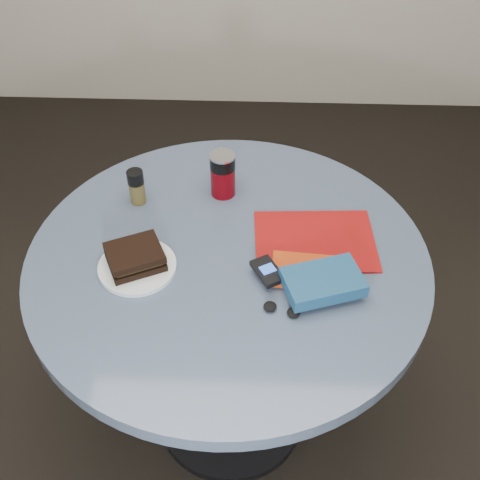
{
  "coord_description": "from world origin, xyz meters",
  "views": [
    {
      "loc": [
        0.07,
        -1.05,
        1.8
      ],
      "look_at": [
        0.03,
        0.0,
        0.8
      ],
      "focal_mm": 45.0,
      "sensor_mm": 36.0,
      "label": 1
    }
  ],
  "objects_px": {
    "pepper_grinder": "(137,187)",
    "novel": "(323,282)",
    "sandwich": "(135,257)",
    "red_book": "(306,271)",
    "table": "(229,298)",
    "headphones": "(282,310)",
    "soda_can": "(223,174)",
    "plate": "(137,267)",
    "magazine": "(315,241)",
    "mp3_player": "(268,271)"
  },
  "relations": [
    {
      "from": "table",
      "to": "soda_can",
      "type": "distance_m",
      "value": 0.33
    },
    {
      "from": "soda_can",
      "to": "headphones",
      "type": "xyz_separation_m",
      "value": [
        0.16,
        -0.42,
        -0.06
      ]
    },
    {
      "from": "pepper_grinder",
      "to": "red_book",
      "type": "relative_size",
      "value": 0.61
    },
    {
      "from": "table",
      "to": "magazine",
      "type": "height_order",
      "value": "magazine"
    },
    {
      "from": "soda_can",
      "to": "novel",
      "type": "xyz_separation_m",
      "value": [
        0.25,
        -0.36,
        -0.03
      ]
    },
    {
      "from": "soda_can",
      "to": "pepper_grinder",
      "type": "distance_m",
      "value": 0.23
    },
    {
      "from": "plate",
      "to": "magazine",
      "type": "bearing_deg",
      "value": 14.27
    },
    {
      "from": "soda_can",
      "to": "magazine",
      "type": "relative_size",
      "value": 0.43
    },
    {
      "from": "pepper_grinder",
      "to": "magazine",
      "type": "height_order",
      "value": "pepper_grinder"
    },
    {
      "from": "red_book",
      "to": "novel",
      "type": "relative_size",
      "value": 0.93
    },
    {
      "from": "red_book",
      "to": "novel",
      "type": "bearing_deg",
      "value": -53.56
    },
    {
      "from": "magazine",
      "to": "table",
      "type": "bearing_deg",
      "value": -169.08
    },
    {
      "from": "table",
      "to": "novel",
      "type": "height_order",
      "value": "novel"
    },
    {
      "from": "sandwich",
      "to": "novel",
      "type": "distance_m",
      "value": 0.45
    },
    {
      "from": "soda_can",
      "to": "pepper_grinder",
      "type": "xyz_separation_m",
      "value": [
        -0.23,
        -0.05,
        -0.01
      ]
    },
    {
      "from": "headphones",
      "to": "magazine",
      "type": "bearing_deg",
      "value": 69.57
    },
    {
      "from": "magazine",
      "to": "headphones",
      "type": "bearing_deg",
      "value": -113.39
    },
    {
      "from": "magazine",
      "to": "soda_can",
      "type": "bearing_deg",
      "value": 139.64
    },
    {
      "from": "table",
      "to": "headphones",
      "type": "xyz_separation_m",
      "value": [
        0.13,
        -0.18,
        0.17
      ]
    },
    {
      "from": "magazine",
      "to": "red_book",
      "type": "relative_size",
      "value": 1.83
    },
    {
      "from": "sandwich",
      "to": "magazine",
      "type": "relative_size",
      "value": 0.54
    },
    {
      "from": "table",
      "to": "soda_can",
      "type": "relative_size",
      "value": 7.78
    },
    {
      "from": "pepper_grinder",
      "to": "mp3_player",
      "type": "relative_size",
      "value": 0.99
    },
    {
      "from": "headphones",
      "to": "novel",
      "type": "bearing_deg",
      "value": 33.56
    },
    {
      "from": "pepper_grinder",
      "to": "novel",
      "type": "xyz_separation_m",
      "value": [
        0.48,
        -0.31,
        -0.02
      ]
    },
    {
      "from": "sandwich",
      "to": "red_book",
      "type": "height_order",
      "value": "sandwich"
    },
    {
      "from": "plate",
      "to": "red_book",
      "type": "distance_m",
      "value": 0.41
    },
    {
      "from": "sandwich",
      "to": "pepper_grinder",
      "type": "xyz_separation_m",
      "value": [
        -0.03,
        0.25,
        0.02
      ]
    },
    {
      "from": "red_book",
      "to": "magazine",
      "type": "bearing_deg",
      "value": 81.25
    },
    {
      "from": "plate",
      "to": "novel",
      "type": "distance_m",
      "value": 0.45
    },
    {
      "from": "pepper_grinder",
      "to": "magazine",
      "type": "xyz_separation_m",
      "value": [
        0.47,
        -0.14,
        -0.05
      ]
    },
    {
      "from": "pepper_grinder",
      "to": "mp3_player",
      "type": "xyz_separation_m",
      "value": [
        0.35,
        -0.27,
        -0.02
      ]
    },
    {
      "from": "magazine",
      "to": "headphones",
      "type": "xyz_separation_m",
      "value": [
        -0.09,
        -0.23,
        0.01
      ]
    },
    {
      "from": "plate",
      "to": "pepper_grinder",
      "type": "bearing_deg",
      "value": 98.53
    },
    {
      "from": "plate",
      "to": "mp3_player",
      "type": "distance_m",
      "value": 0.32
    },
    {
      "from": "soda_can",
      "to": "headphones",
      "type": "relative_size",
      "value": 1.42
    },
    {
      "from": "sandwich",
      "to": "table",
      "type": "bearing_deg",
      "value": 13.27
    },
    {
      "from": "sandwich",
      "to": "headphones",
      "type": "relative_size",
      "value": 1.78
    },
    {
      "from": "soda_can",
      "to": "table",
      "type": "bearing_deg",
      "value": -83.91
    },
    {
      "from": "soda_can",
      "to": "red_book",
      "type": "height_order",
      "value": "soda_can"
    },
    {
      "from": "table",
      "to": "soda_can",
      "type": "bearing_deg",
      "value": 96.09
    },
    {
      "from": "table",
      "to": "sandwich",
      "type": "bearing_deg",
      "value": -166.73
    },
    {
      "from": "table",
      "to": "plate",
      "type": "height_order",
      "value": "plate"
    },
    {
      "from": "red_book",
      "to": "novel",
      "type": "distance_m",
      "value": 0.07
    },
    {
      "from": "red_book",
      "to": "table",
      "type": "bearing_deg",
      "value": 166.51
    },
    {
      "from": "pepper_grinder",
      "to": "headphones",
      "type": "bearing_deg",
      "value": -44.26
    },
    {
      "from": "pepper_grinder",
      "to": "novel",
      "type": "bearing_deg",
      "value": -33.18
    },
    {
      "from": "soda_can",
      "to": "magazine",
      "type": "distance_m",
      "value": 0.31
    },
    {
      "from": "magazine",
      "to": "red_book",
      "type": "bearing_deg",
      "value": -106.4
    },
    {
      "from": "table",
      "to": "headphones",
      "type": "relative_size",
      "value": 11.01
    }
  ]
}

